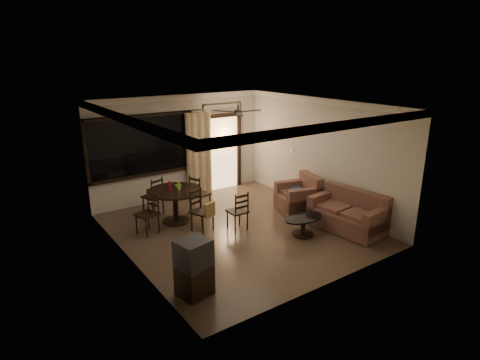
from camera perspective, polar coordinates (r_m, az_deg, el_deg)
ground at (r=9.15m, az=-0.25°, el=-7.03°), size 5.50×5.50×0.00m
room_shell at (r=10.33m, az=-3.15°, el=6.46°), size 5.50×6.70×5.50m
dining_table at (r=9.47m, az=-9.22°, el=-2.36°), size 1.25×1.25×1.00m
dining_chair_west at (r=9.08m, az=-12.96°, el=-5.74°), size 0.53×0.53×0.95m
dining_chair_east at (r=10.14m, az=-5.70°, el=-2.91°), size 0.53×0.53×0.95m
dining_chair_south at (r=9.01m, az=-5.35°, el=-5.38°), size 0.53×0.56×0.95m
dining_chair_north at (r=10.14m, az=-12.20°, el=-3.21°), size 0.53×0.53×0.95m
tv_cabinet at (r=6.67m, az=-6.56°, el=-12.26°), size 0.59×0.55×0.97m
sofa at (r=9.35m, az=15.19°, el=-4.79°), size 1.03×1.71×0.87m
armchair at (r=10.13m, az=8.52°, el=-2.45°), size 1.12×1.12×0.92m
coffee_table at (r=8.87m, az=8.98°, el=-6.07°), size 0.96×0.58×0.42m
side_chair at (r=9.05m, az=-0.33°, el=-5.44°), size 0.41×0.41×0.91m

